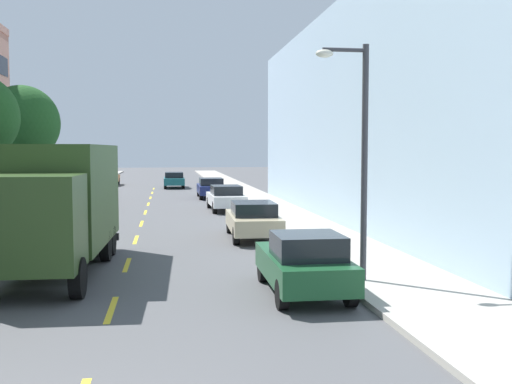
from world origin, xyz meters
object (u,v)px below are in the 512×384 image
object	(u,v)px
parked_hatchback_black	(86,188)
parked_hatchback_forest	(304,263)
street_tree_farthest	(22,123)
moving_teal_sedan	(174,180)
parked_sedan_orange	(108,178)
parked_sedan_navy	(211,188)
parked_sedan_champagne	(253,219)
parked_sedan_white	(226,197)
street_lamp	(358,143)
parked_suv_charcoal	(27,211)
delivery_box_truck	(60,201)

from	to	relation	value
parked_hatchback_black	parked_hatchback_forest	distance (m)	30.43
street_tree_farthest	moving_teal_sedan	size ratio (longest dim) A/B	1.49
parked_sedan_orange	parked_sedan_navy	size ratio (longest dim) A/B	1.01
street_tree_farthest	moving_teal_sedan	xyz separation A→B (m)	(8.20, 20.41, -4.08)
street_tree_farthest	parked_sedan_champagne	world-z (taller)	street_tree_farthest
parked_hatchback_forest	parked_sedan_white	bearing A→B (deg)	89.83
street_lamp	parked_suv_charcoal	xyz separation A→B (m)	(-10.31, 10.47, -2.62)
parked_sedan_orange	parked_hatchback_forest	distance (m)	45.76
parked_sedan_white	street_tree_farthest	bearing A→B (deg)	179.66
street_lamp	street_tree_farthest	bearing A→B (deg)	123.04
street_tree_farthest	parked_hatchback_black	bearing A→B (deg)	78.32
parked_sedan_champagne	parked_sedan_white	distance (m)	10.60
street_tree_farthest	moving_teal_sedan	bearing A→B (deg)	68.11
delivery_box_truck	street_lamp	bearing A→B (deg)	-21.27
parked_sedan_orange	parked_sedan_navy	xyz separation A→B (m)	(8.69, -16.50, 0.00)
street_tree_farthest	street_lamp	size ratio (longest dim) A/B	1.14
street_tree_farthest	parked_suv_charcoal	world-z (taller)	street_tree_farthest
parked_suv_charcoal	parked_sedan_navy	world-z (taller)	parked_suv_charcoal
delivery_box_truck	parked_sedan_white	size ratio (longest dim) A/B	1.74
parked_suv_charcoal	parked_sedan_white	bearing A→B (deg)	43.60
street_lamp	parked_sedan_orange	bearing A→B (deg)	103.17
street_lamp	parked_sedan_white	size ratio (longest dim) A/B	1.29
parked_hatchback_black	parked_suv_charcoal	bearing A→B (deg)	-89.80
parked_sedan_navy	delivery_box_truck	bearing A→B (deg)	-103.77
parked_hatchback_black	parked_sedan_champagne	bearing A→B (deg)	-66.11
delivery_box_truck	parked_sedan_navy	world-z (taller)	delivery_box_truck
street_lamp	parked_hatchback_forest	world-z (taller)	street_lamp
parked_hatchback_black	parked_hatchback_forest	bearing A→B (deg)	-73.10
street_lamp	parked_suv_charcoal	bearing A→B (deg)	134.55
delivery_box_truck	parked_sedan_white	xyz separation A→B (m)	(6.26, 15.89, -1.25)
parked_sedan_champagne	parked_sedan_white	xyz separation A→B (m)	(-0.02, 10.60, 0.00)
street_lamp	parked_hatchback_forest	bearing A→B (deg)	-155.90
delivery_box_truck	parked_sedan_orange	distance (m)	41.32
parked_suv_charcoal	delivery_box_truck	bearing A→B (deg)	-70.89
parked_sedan_orange	parked_sedan_white	bearing A→B (deg)	-70.68
street_lamp	parked_hatchback_black	bearing A→B (deg)	110.03
parked_hatchback_black	street_lamp	bearing A→B (deg)	-69.97
street_lamp	parked_sedan_navy	world-z (taller)	street_lamp
street_lamp	parked_sedan_white	xyz separation A→B (m)	(-1.46, 18.89, -2.86)
parked_sedan_orange	parked_hatchback_black	bearing A→B (deg)	-90.08
moving_teal_sedan	street_tree_farthest	bearing A→B (deg)	-111.89
parked_sedan_champagne	parked_hatchback_forest	world-z (taller)	parked_hatchback_forest
parked_hatchback_forest	parked_sedan_navy	world-z (taller)	parked_hatchback_forest
parked_hatchback_black	parked_hatchback_forest	size ratio (longest dim) A/B	1.00
parked_sedan_navy	parked_sedan_orange	bearing A→B (deg)	117.77
parked_hatchback_black	parked_sedan_navy	world-z (taller)	parked_hatchback_black
parked_sedan_champagne	parked_sedan_orange	bearing A→B (deg)	103.91
parked_suv_charcoal	parked_sedan_champagne	size ratio (longest dim) A/B	1.07
parked_hatchback_black	parked_hatchback_forest	world-z (taller)	same
street_lamp	parked_suv_charcoal	distance (m)	14.92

